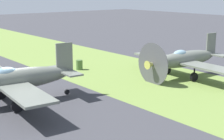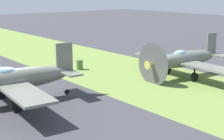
# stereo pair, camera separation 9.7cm
# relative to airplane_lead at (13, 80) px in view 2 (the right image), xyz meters

# --- Properties ---
(ground_plane) EXTENTS (160.00, 160.00, 0.00)m
(ground_plane) POSITION_rel_airplane_lead_xyz_m (1.04, -0.58, -1.61)
(ground_plane) COLOR #38383D
(grass_verge) EXTENTS (120.00, 11.00, 0.01)m
(grass_verge) POSITION_rel_airplane_lead_xyz_m (1.04, -11.24, -1.61)
(grass_verge) COLOR olive
(grass_verge) RESTS_ON ground
(airplane_lead) EXTENTS (10.84, 8.58, 3.85)m
(airplane_lead) POSITION_rel_airplane_lead_xyz_m (0.00, 0.00, 0.00)
(airplane_lead) COLOR slate
(airplane_lead) RESTS_ON ground
(airplane_wingman) EXTENTS (10.27, 8.12, 3.66)m
(airplane_wingman) POSITION_rel_airplane_lead_xyz_m (-2.24, -14.04, -0.08)
(airplane_wingman) COLOR slate
(airplane_wingman) RESTS_ON ground
(fuel_drum) EXTENTS (0.60, 0.60, 0.90)m
(fuel_drum) POSITION_rel_airplane_lead_xyz_m (5.61, -8.79, -1.16)
(fuel_drum) COLOR #476633
(fuel_drum) RESTS_ON ground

